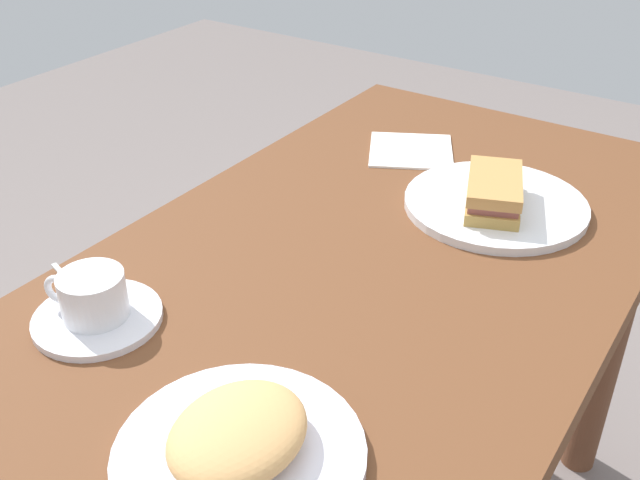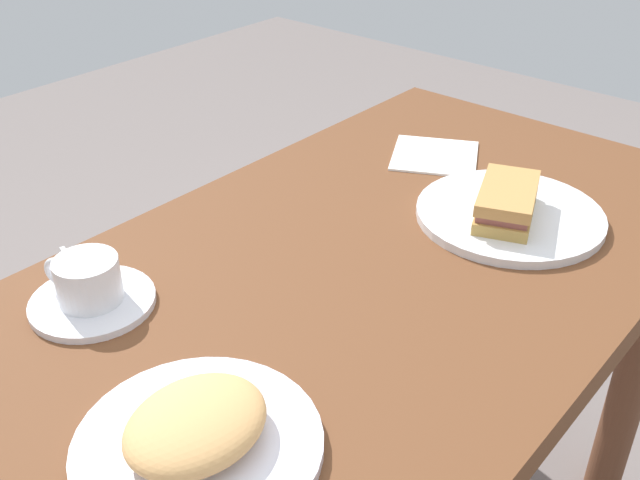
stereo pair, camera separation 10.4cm
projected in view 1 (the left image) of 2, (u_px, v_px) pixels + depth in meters
dining_table at (350, 341)px, 1.10m from camera, size 1.34×0.69×0.76m
sandwich_plate at (495, 204)px, 1.18m from camera, size 0.29×0.29×0.01m
sandwich_front at (494, 192)px, 1.14m from camera, size 0.17×0.13×0.05m
coffee_saucer at (98, 318)px, 0.93m from camera, size 0.16×0.16×0.01m
coffee_cup at (92, 294)px, 0.91m from camera, size 0.08×0.11×0.06m
spoon at (73, 286)px, 0.97m from camera, size 0.04×0.10×0.01m
side_plate at (240, 454)px, 0.74m from camera, size 0.25×0.25×0.01m
side_food_pile at (238, 433)px, 0.72m from camera, size 0.15×0.13×0.04m
napkin at (411, 151)px, 1.36m from camera, size 0.20×0.20×0.00m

